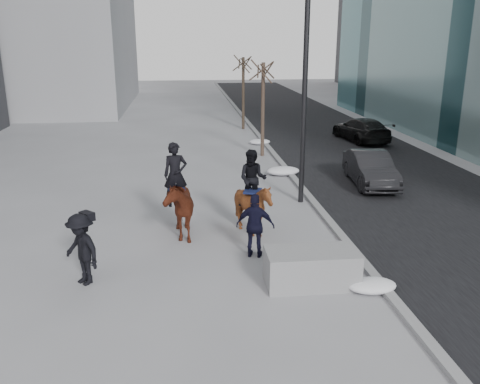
{
  "coord_description": "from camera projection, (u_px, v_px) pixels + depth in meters",
  "views": [
    {
      "loc": [
        -1.58,
        -12.38,
        5.66
      ],
      "look_at": [
        0.0,
        1.2,
        1.5
      ],
      "focal_mm": 38.0,
      "sensor_mm": 36.0,
      "label": 1
    }
  ],
  "objects": [
    {
      "name": "planter",
      "position": [
        311.0,
        268.0,
        12.04
      ],
      "size": [
        2.17,
        1.1,
        0.87
      ],
      "primitive_type": "cube",
      "rotation": [
        0.0,
        0.0,
        -0.01
      ],
      "color": "gray",
      "rests_on": "ground"
    },
    {
      "name": "road",
      "position": [
        366.0,
        163.0,
        23.86
      ],
      "size": [
        8.0,
        90.0,
        0.01
      ],
      "primitive_type": "cube",
      "color": "black",
      "rests_on": "ground"
    },
    {
      "name": "tree_far",
      "position": [
        243.0,
        90.0,
        32.18
      ],
      "size": [
        1.2,
        1.2,
        5.0
      ],
      "primitive_type": null,
      "color": "#36261F",
      "rests_on": "ground"
    },
    {
      "name": "camera_crew",
      "position": [
        82.0,
        249.0,
        11.97
      ],
      "size": [
        1.26,
        1.27,
        1.75
      ],
      "color": "black",
      "rests_on": "ground"
    },
    {
      "name": "car_near",
      "position": [
        370.0,
        169.0,
        20.24
      ],
      "size": [
        1.78,
        4.14,
        1.33
      ],
      "primitive_type": "imported",
      "rotation": [
        0.0,
        0.0,
        -0.09
      ],
      "color": "black",
      "rests_on": "ground"
    },
    {
      "name": "snow_piles",
      "position": [
        288.0,
        177.0,
        20.9
      ],
      "size": [
        1.41,
        17.85,
        0.36
      ],
      "color": "silver",
      "rests_on": "ground"
    },
    {
      "name": "car_far",
      "position": [
        361.0,
        129.0,
        28.89
      ],
      "size": [
        2.47,
        4.77,
        1.32
      ],
      "primitive_type": "imported",
      "rotation": [
        0.0,
        0.0,
        3.28
      ],
      "color": "black",
      "rests_on": "ground"
    },
    {
      "name": "curb",
      "position": [
        283.0,
        165.0,
        23.4
      ],
      "size": [
        0.25,
        90.0,
        0.12
      ],
      "primitive_type": "cube",
      "color": "gray",
      "rests_on": "ground"
    },
    {
      "name": "mounted_right",
      "position": [
        253.0,
        201.0,
        15.0
      ],
      "size": [
        1.74,
        1.85,
        2.56
      ],
      "color": "#471D0E",
      "rests_on": "ground"
    },
    {
      "name": "ground",
      "position": [
        245.0,
        258.0,
        13.59
      ],
      "size": [
        120.0,
        120.0,
        0.0
      ],
      "primitive_type": "plane",
      "color": "gray",
      "rests_on": "ground"
    },
    {
      "name": "tree_near",
      "position": [
        263.0,
        105.0,
        24.71
      ],
      "size": [
        1.2,
        1.2,
        5.04
      ],
      "primitive_type": null,
      "color": "#3A2A22",
      "rests_on": "ground"
    },
    {
      "name": "lamppost",
      "position": [
        305.0,
        59.0,
        16.88
      ],
      "size": [
        0.25,
        0.88,
        9.09
      ],
      "color": "black",
      "rests_on": "ground"
    },
    {
      "name": "mounted_left",
      "position": [
        177.0,
        202.0,
        14.93
      ],
      "size": [
        1.24,
        2.26,
        2.78
      ],
      "color": "#4D1E0F",
      "rests_on": "ground"
    },
    {
      "name": "feeder",
      "position": [
        255.0,
        226.0,
        13.48
      ],
      "size": [
        1.11,
        0.99,
        1.75
      ],
      "color": "black",
      "rests_on": "ground"
    }
  ]
}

